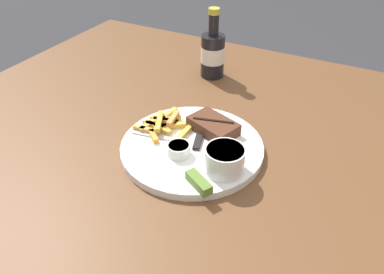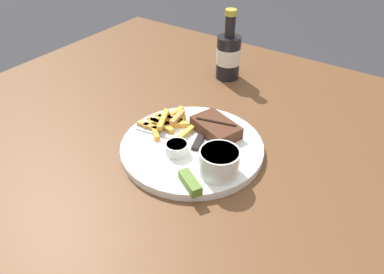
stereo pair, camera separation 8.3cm
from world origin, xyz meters
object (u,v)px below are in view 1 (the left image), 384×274
(dipping_sauce_cup, at_px, (179,149))
(beer_bottle, at_px, (213,53))
(dinner_plate, at_px, (192,147))
(fork_utensil, at_px, (157,136))
(knife_utensil, at_px, (201,133))
(steak_portion, at_px, (213,126))
(coleslaw_cup, at_px, (225,159))
(pickle_spear, at_px, (199,182))

(dipping_sauce_cup, height_order, beer_bottle, beer_bottle)
(dinner_plate, relative_size, beer_bottle, 1.57)
(fork_utensil, relative_size, knife_utensil, 0.83)
(dinner_plate, xyz_separation_m, fork_utensil, (-0.08, -0.01, 0.01))
(dinner_plate, bearing_deg, steak_portion, 73.50)
(dinner_plate, bearing_deg, dipping_sauce_cup, -101.10)
(coleslaw_cup, height_order, dipping_sauce_cup, coleslaw_cup)
(pickle_spear, distance_m, fork_utensil, 0.19)
(steak_portion, height_order, knife_utensil, steak_portion)
(dinner_plate, height_order, beer_bottle, beer_bottle)
(steak_portion, height_order, coleslaw_cup, coleslaw_cup)
(pickle_spear, bearing_deg, dinner_plate, 122.99)
(coleslaw_cup, bearing_deg, pickle_spear, -110.38)
(dinner_plate, height_order, dipping_sauce_cup, dipping_sauce_cup)
(fork_utensil, distance_m, knife_utensil, 0.10)
(steak_portion, bearing_deg, beer_bottle, 115.36)
(dinner_plate, distance_m, dipping_sauce_cup, 0.05)
(beer_bottle, bearing_deg, knife_utensil, -69.61)
(coleslaw_cup, distance_m, fork_utensil, 0.19)
(dipping_sauce_cup, bearing_deg, dinner_plate, 78.90)
(knife_utensil, height_order, beer_bottle, beer_bottle)
(steak_portion, distance_m, beer_bottle, 0.33)
(beer_bottle, bearing_deg, coleslaw_cup, -61.94)
(dipping_sauce_cup, distance_m, beer_bottle, 0.42)
(dipping_sauce_cup, height_order, pickle_spear, dipping_sauce_cup)
(coleslaw_cup, xyz_separation_m, beer_bottle, (-0.22, 0.41, 0.03))
(steak_portion, relative_size, fork_utensil, 0.97)
(dipping_sauce_cup, bearing_deg, pickle_spear, -39.74)
(dinner_plate, distance_m, beer_bottle, 0.39)
(steak_portion, relative_size, dipping_sauce_cup, 2.57)
(dinner_plate, distance_m, steak_portion, 0.08)
(fork_utensil, bearing_deg, steak_portion, 28.78)
(beer_bottle, bearing_deg, pickle_spear, -67.93)
(coleslaw_cup, bearing_deg, steak_portion, 124.31)
(coleslaw_cup, relative_size, knife_utensil, 0.51)
(dinner_plate, height_order, fork_utensil, fork_utensil)
(fork_utensil, bearing_deg, dipping_sauce_cup, -31.78)
(knife_utensil, bearing_deg, pickle_spear, -172.12)
(dipping_sauce_cup, bearing_deg, knife_utensil, 84.99)
(pickle_spear, height_order, knife_utensil, pickle_spear)
(steak_portion, xyz_separation_m, coleslaw_cup, (0.08, -0.12, 0.02))
(knife_utensil, bearing_deg, dipping_sauce_cup, 157.60)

